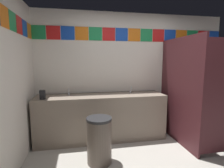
{
  "coord_description": "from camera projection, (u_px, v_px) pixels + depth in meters",
  "views": [
    {
      "loc": [
        -1.15,
        -1.98,
        1.56
      ],
      "look_at": [
        -0.58,
        1.01,
        1.13
      ],
      "focal_mm": 28.07,
      "sensor_mm": 36.0,
      "label": 1
    }
  ],
  "objects": [
    {
      "name": "wall_back",
      "position": [
        133.0,
        73.0,
        3.79
      ],
      "size": [
        4.03,
        0.09,
        2.51
      ],
      "color": "silver",
      "rests_on": "ground_plane"
    },
    {
      "name": "vanity_counter",
      "position": [
        101.0,
        116.0,
        3.44
      ],
      "size": [
        2.46,
        0.59,
        0.88
      ],
      "color": "gray",
      "rests_on": "ground_plane"
    },
    {
      "name": "faucet_left",
      "position": [
        69.0,
        93.0,
        3.34
      ],
      "size": [
        0.04,
        0.1,
        0.14
      ],
      "color": "silver",
      "rests_on": "vanity_counter"
    },
    {
      "name": "faucet_right",
      "position": [
        131.0,
        91.0,
        3.57
      ],
      "size": [
        0.04,
        0.1,
        0.14
      ],
      "color": "silver",
      "rests_on": "vanity_counter"
    },
    {
      "name": "soap_dispenser",
      "position": [
        43.0,
        95.0,
        3.0
      ],
      "size": [
        0.09,
        0.09,
        0.16
      ],
      "color": "black",
      "rests_on": "vanity_counter"
    },
    {
      "name": "stall_divider",
      "position": [
        196.0,
        93.0,
        3.06
      ],
      "size": [
        0.92,
        1.33,
        1.96
      ],
      "color": "#471E23",
      "rests_on": "ground_plane"
    },
    {
      "name": "toilet",
      "position": [
        193.0,
        120.0,
        3.65
      ],
      "size": [
        0.39,
        0.49,
        0.74
      ],
      "color": "white",
      "rests_on": "ground_plane"
    },
    {
      "name": "trash_bin",
      "position": [
        99.0,
        140.0,
        2.63
      ],
      "size": [
        0.38,
        0.38,
        0.71
      ],
      "color": "brown",
      "rests_on": "ground_plane"
    }
  ]
}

